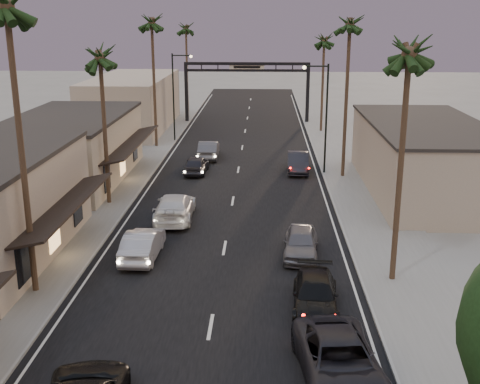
# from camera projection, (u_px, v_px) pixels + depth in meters

# --- Properties ---
(ground) EXTENTS (200.00, 200.00, 0.00)m
(ground) POSITION_uv_depth(u_px,v_px,m) (235.00, 189.00, 45.53)
(ground) COLOR slate
(ground) RESTS_ON ground
(road) EXTENTS (14.00, 120.00, 0.02)m
(road) POSITION_uv_depth(u_px,v_px,m) (238.00, 173.00, 50.32)
(road) COLOR black
(road) RESTS_ON ground
(sidewalk_left) EXTENTS (5.00, 92.00, 0.12)m
(sidewalk_left) POSITION_uv_depth(u_px,v_px,m) (142.00, 153.00, 57.38)
(sidewalk_left) COLOR slate
(sidewalk_left) RESTS_ON ground
(sidewalk_right) EXTENTS (5.00, 92.00, 0.12)m
(sidewalk_right) POSITION_uv_depth(u_px,v_px,m) (342.00, 155.00, 56.64)
(sidewalk_right) COLOR slate
(sidewalk_right) RESTS_ON ground
(storefront_far) EXTENTS (8.00, 16.00, 5.00)m
(storefront_far) POSITION_uv_depth(u_px,v_px,m) (71.00, 150.00, 47.25)
(storefront_far) COLOR tan
(storefront_far) RESTS_ON ground
(storefront_dist) EXTENTS (8.00, 20.00, 6.00)m
(storefront_dist) POSITION_uv_depth(u_px,v_px,m) (133.00, 103.00, 69.16)
(storefront_dist) COLOR gray
(storefront_dist) RESTS_ON ground
(building_right) EXTENTS (8.00, 18.00, 5.00)m
(building_right) POSITION_uv_depth(u_px,v_px,m) (424.00, 159.00, 44.27)
(building_right) COLOR gray
(building_right) RESTS_ON ground
(arch) EXTENTS (15.20, 0.40, 7.27)m
(arch) POSITION_uv_depth(u_px,v_px,m) (247.00, 77.00, 72.72)
(arch) COLOR black
(arch) RESTS_ON ground
(streetlight_right) EXTENTS (2.13, 0.30, 9.00)m
(streetlight_right) POSITION_uv_depth(u_px,v_px,m) (323.00, 110.00, 48.55)
(streetlight_right) COLOR black
(streetlight_right) RESTS_ON ground
(streetlight_left) EXTENTS (2.13, 0.30, 9.00)m
(streetlight_left) POSITION_uv_depth(u_px,v_px,m) (176.00, 90.00, 61.55)
(streetlight_left) COLOR black
(streetlight_left) RESTS_ON ground
(palm_lc) EXTENTS (3.20, 3.20, 12.20)m
(palm_lc) POSITION_uv_depth(u_px,v_px,m) (100.00, 50.00, 39.08)
(palm_lc) COLOR #38281C
(palm_lc) RESTS_ON ground
(palm_ld) EXTENTS (3.20, 3.20, 14.20)m
(palm_ld) POSITION_uv_depth(u_px,v_px,m) (151.00, 18.00, 56.74)
(palm_ld) COLOR #38281C
(palm_ld) RESTS_ON ground
(palm_ra) EXTENTS (3.20, 3.20, 13.20)m
(palm_ra) POSITION_uv_depth(u_px,v_px,m) (410.00, 44.00, 26.63)
(palm_ra) COLOR #38281C
(palm_ra) RESTS_ON ground
(palm_rb) EXTENTS (3.20, 3.20, 14.20)m
(palm_rb) POSITION_uv_depth(u_px,v_px,m) (350.00, 19.00, 45.52)
(palm_rb) COLOR #38281C
(palm_rb) RESTS_ON ground
(palm_rc) EXTENTS (3.20, 3.20, 12.20)m
(palm_rc) POSITION_uv_depth(u_px,v_px,m) (324.00, 37.00, 65.25)
(palm_rc) COLOR #38281C
(palm_rc) RESTS_ON ground
(palm_far) EXTENTS (3.20, 3.20, 13.20)m
(palm_far) POSITION_uv_depth(u_px,v_px,m) (186.00, 25.00, 79.05)
(palm_far) COLOR #38281C
(palm_far) RESTS_ON ground
(oncoming_silver) EXTENTS (1.76, 4.82, 1.58)m
(oncoming_silver) POSITION_uv_depth(u_px,v_px,m) (143.00, 244.00, 32.44)
(oncoming_silver) COLOR #9C9BA1
(oncoming_silver) RESTS_ON ground
(oncoming_white) EXTENTS (2.53, 5.85, 1.68)m
(oncoming_white) POSITION_uv_depth(u_px,v_px,m) (175.00, 207.00, 38.57)
(oncoming_white) COLOR silver
(oncoming_white) RESTS_ON ground
(oncoming_dgrey) EXTENTS (1.94, 4.41, 1.48)m
(oncoming_dgrey) POSITION_uv_depth(u_px,v_px,m) (196.00, 165.00, 49.98)
(oncoming_dgrey) COLOR black
(oncoming_dgrey) RESTS_ON ground
(oncoming_grey_far) EXTENTS (1.82, 4.97, 1.63)m
(oncoming_grey_far) POSITION_uv_depth(u_px,v_px,m) (209.00, 150.00, 55.21)
(oncoming_grey_far) COLOR #46474B
(oncoming_grey_far) RESTS_ON ground
(curbside_near) EXTENTS (3.38, 6.21, 1.65)m
(curbside_near) POSITION_uv_depth(u_px,v_px,m) (340.00, 361.00, 21.39)
(curbside_near) COLOR black
(curbside_near) RESTS_ON ground
(curbside_black) EXTENTS (2.30, 5.02, 1.42)m
(curbside_black) POSITION_uv_depth(u_px,v_px,m) (315.00, 295.00, 26.73)
(curbside_black) COLOR black
(curbside_black) RESTS_ON ground
(curbside_grey) EXTENTS (2.17, 4.65, 1.54)m
(curbside_grey) POSITION_uv_depth(u_px,v_px,m) (301.00, 243.00, 32.70)
(curbside_grey) COLOR #535358
(curbside_grey) RESTS_ON ground
(curbside_far) EXTENTS (1.89, 5.00, 1.63)m
(curbside_far) POSITION_uv_depth(u_px,v_px,m) (298.00, 162.00, 50.44)
(curbside_far) COLOR black
(curbside_far) RESTS_ON ground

